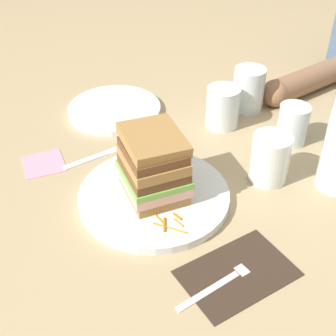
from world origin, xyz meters
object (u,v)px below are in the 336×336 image
napkin_dark (237,273)px  side_plate (114,109)px  knife (106,152)px  main_plate (154,196)px  empty_tumbler_2 (223,107)px  juice_glass (269,160)px  empty_tumbler_1 (248,89)px  napkin_pink (44,164)px  sandwich (153,166)px  empty_tumbler_0 (293,124)px  fork (226,279)px

napkin_dark → side_plate: size_ratio=0.78×
napkin_dark → knife: size_ratio=0.81×
main_plate → empty_tumbler_2: size_ratio=3.01×
juice_glass → empty_tumbler_1: (-0.21, 0.15, 0.01)m
side_plate → empty_tumbler_2: bearing=41.2°
knife → napkin_pink: size_ratio=2.58×
sandwich → empty_tumbler_0: bearing=87.3°
side_plate → napkin_pink: size_ratio=2.68×
napkin_pink → empty_tumbler_1: bearing=80.9°
empty_tumbler_1 → main_plate: bearing=-68.9°
knife → napkin_pink: same height
fork → napkin_dark: bearing=89.7°
empty_tumbler_2 → side_plate: size_ratio=0.42×
main_plate → empty_tumbler_2: bearing=114.4°
knife → empty_tumbler_2: size_ratio=2.30×
main_plate → empty_tumbler_0: 0.33m
sandwich → knife: sandwich is taller
empty_tumbler_0 → side_plate: empty_tumbler_0 is taller
main_plate → side_plate: (-0.30, 0.10, -0.00)m
napkin_dark → fork: 0.02m
juice_glass → fork: bearing=-58.5°
napkin_pink → main_plate: bearing=28.7°
knife → empty_tumbler_2: (0.05, 0.25, 0.04)m
main_plate → juice_glass: juice_glass is taller
empty_tumbler_1 → side_plate: size_ratio=0.47×
napkin_dark → knife: bearing=-179.4°
sandwich → napkin_dark: size_ratio=0.82×
main_plate → knife: main_plate is taller
empty_tumbler_0 → side_plate: (-0.31, -0.23, -0.03)m
juice_glass → knife: bearing=-140.6°
side_plate → napkin_pink: (0.09, -0.21, -0.01)m
empty_tumbler_0 → empty_tumbler_2: (-0.13, -0.07, 0.00)m
empty_tumbler_0 → side_plate: size_ratio=0.39×
fork → side_plate: size_ratio=0.80×
main_plate → napkin_dark: main_plate is taller
knife → empty_tumbler_1: bearing=84.1°
knife → side_plate: 0.16m
napkin_dark → empty_tumbler_1: (-0.34, 0.34, 0.05)m
napkin_pink → napkin_dark: bearing=16.1°
sandwich → juice_glass: bearing=69.7°
napkin_dark → empty_tumbler_2: (-0.32, 0.25, 0.04)m
sandwich → juice_glass: size_ratio=1.47×
sandwich → side_plate: bearing=162.1°
side_plate → empty_tumbler_0: bearing=36.5°
sandwich → fork: 0.22m
main_plate → knife: 0.17m
empty_tumbler_2 → empty_tumbler_0: bearing=28.9°
juice_glass → empty_tumbler_1: empty_tumbler_1 is taller
side_plate → napkin_pink: 0.23m
empty_tumbler_0 → empty_tumbler_2: empty_tumbler_2 is taller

